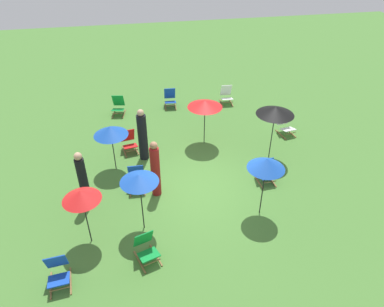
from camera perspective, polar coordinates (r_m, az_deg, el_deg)
ground_plane at (r=11.28m, az=1.15°, el=-5.49°), size 40.00×40.00×0.00m
deckchair_0 at (r=15.53m, az=-11.70°, el=7.44°), size 0.61×0.84×0.83m
deckchair_1 at (r=9.15m, az=-7.34°, el=-14.69°), size 0.69×0.87×0.83m
deckchair_2 at (r=16.22m, az=5.53°, el=9.23°), size 0.51×0.78×0.83m
deckchair_3 at (r=12.97m, az=-10.01°, el=1.87°), size 0.60×0.83×0.83m
deckchair_4 at (r=15.88m, az=-3.52°, el=8.74°), size 0.53×0.79×0.83m
deckchair_5 at (r=9.17m, az=-20.64°, el=-17.25°), size 0.55×0.81×0.83m
deckchair_6 at (r=14.25m, az=14.80°, el=4.40°), size 0.59×0.83×0.83m
deckchair_7 at (r=11.59m, az=11.65°, el=-2.77°), size 0.52×0.79×0.83m
deckchair_8 at (r=11.18m, az=-8.87°, el=-3.98°), size 0.50×0.78×0.83m
umbrella_0 at (r=11.51m, az=-12.88°, el=3.57°), size 1.09×1.09×1.66m
umbrella_1 at (r=8.99m, az=-8.44°, el=-4.00°), size 0.99×0.99×1.82m
umbrella_2 at (r=9.01m, az=-17.27°, el=-6.41°), size 0.95×0.95×1.71m
umbrella_3 at (r=12.62m, az=2.08°, el=7.95°), size 1.24×1.24×1.75m
umbrella_4 at (r=12.00m, az=13.18°, el=6.68°), size 1.25×1.25×1.97m
umbrella_5 at (r=9.55m, az=11.80°, el=-1.60°), size 1.01×1.01×1.90m
person_0 at (r=10.56m, az=-16.97°, el=-4.20°), size 0.27×0.27×1.86m
person_1 at (r=10.57m, az=-5.87°, el=-2.60°), size 0.37×0.37×1.87m
person_2 at (r=12.21m, az=-7.89°, el=2.81°), size 0.45×0.45×1.90m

